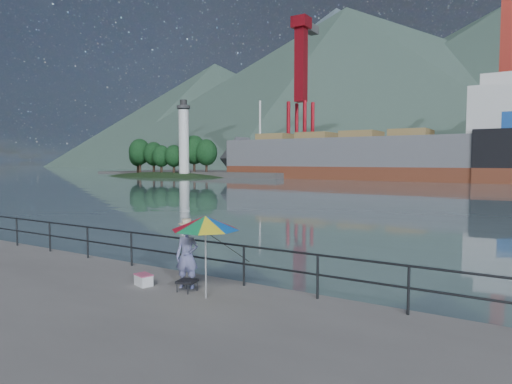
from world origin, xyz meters
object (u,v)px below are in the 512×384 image
at_px(bulk_carrier, 392,155).
at_px(beach_umbrella, 205,223).
at_px(cooler_bag, 144,280).
at_px(fisherman, 187,256).

bearing_deg(bulk_carrier, beach_umbrella, -77.38).
relative_size(cooler_bag, bulk_carrier, 0.01).
xyz_separation_m(fisherman, bulk_carrier, (-14.78, 69.72, 3.26)).
bearing_deg(cooler_bag, beach_umbrella, 17.16).
relative_size(beach_umbrella, cooler_bag, 4.31).
bearing_deg(fisherman, beach_umbrella, -46.04).
xyz_separation_m(cooler_bag, bulk_carrier, (-13.73, 70.17, 3.91)).
distance_m(beach_umbrella, bulk_carrier, 71.93).
relative_size(beach_umbrella, bulk_carrier, 0.03).
xyz_separation_m(beach_umbrella, cooler_bag, (-1.97, -0.01, -1.59)).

